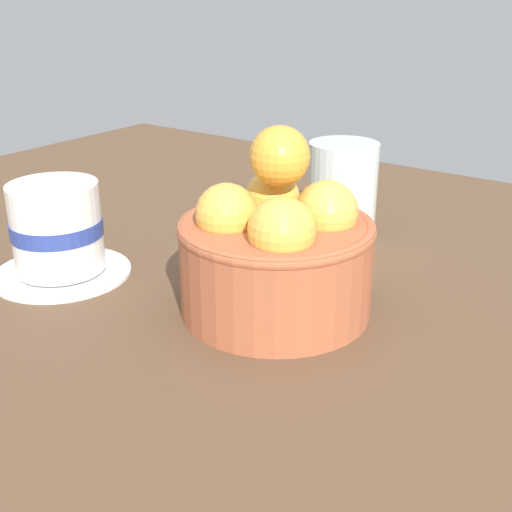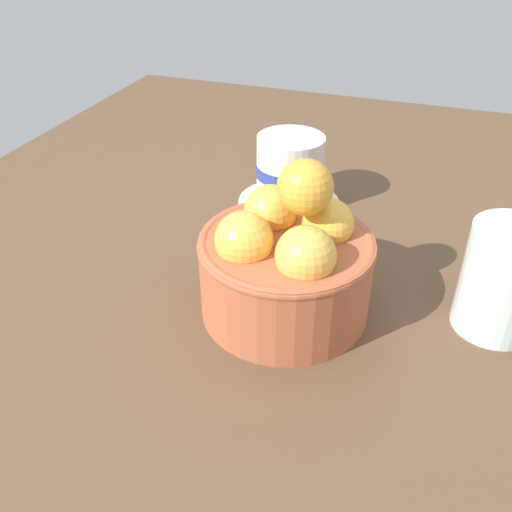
# 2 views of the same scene
# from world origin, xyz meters

# --- Properties ---
(ground_plane) EXTENTS (1.22, 0.94, 0.04)m
(ground_plane) POSITION_xyz_m (0.00, 0.00, -0.02)
(ground_plane) COLOR brown
(terracotta_bowl) EXTENTS (0.15, 0.15, 0.14)m
(terracotta_bowl) POSITION_xyz_m (0.00, 0.00, 0.05)
(terracotta_bowl) COLOR #AD5938
(terracotta_bowl) RESTS_ON ground_plane
(coffee_cup) EXTENTS (0.12, 0.12, 0.08)m
(coffee_cup) POSITION_xyz_m (-0.19, -0.05, 0.04)
(coffee_cup) COLOR white
(coffee_cup) RESTS_ON ground_plane
(water_glass) EXTENTS (0.07, 0.07, 0.10)m
(water_glass) POSITION_xyz_m (-0.04, 0.18, 0.05)
(water_glass) COLOR silver
(water_glass) RESTS_ON ground_plane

